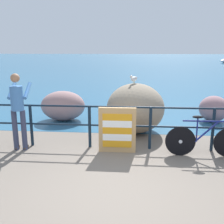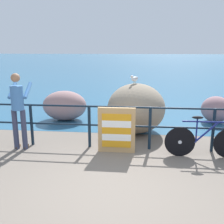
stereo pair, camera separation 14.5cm
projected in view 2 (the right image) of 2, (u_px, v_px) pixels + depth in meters
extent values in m
cube|color=#6B6056|center=(135.00, 75.00, 23.74)|extent=(120.00, 120.00, 0.10)
cube|color=#285B7F|center=(138.00, 60.00, 50.87)|extent=(120.00, 90.00, 0.01)
cylinder|color=black|center=(32.00, 125.00, 6.44)|extent=(0.07, 0.07, 1.02)
cylinder|color=black|center=(89.00, 126.00, 6.30)|extent=(0.07, 0.07, 1.02)
cylinder|color=black|center=(150.00, 128.00, 6.15)|extent=(0.07, 0.07, 1.02)
cylinder|color=black|center=(213.00, 130.00, 6.01)|extent=(0.07, 0.07, 1.02)
cylinder|color=black|center=(119.00, 107.00, 6.11)|extent=(7.12, 0.04, 0.04)
cylinder|color=black|center=(119.00, 126.00, 6.22)|extent=(7.12, 0.04, 0.04)
cylinder|color=black|center=(180.00, 142.00, 5.79)|extent=(0.66, 0.04, 0.66)
cylinder|color=#B7BCC6|center=(180.00, 142.00, 5.79)|extent=(0.08, 0.06, 0.08)
cylinder|color=navy|center=(206.00, 122.00, 5.63)|extent=(0.99, 0.04, 0.04)
cylinder|color=navy|center=(206.00, 132.00, 5.68)|extent=(0.50, 0.04, 0.50)
cylinder|color=navy|center=(197.00, 131.00, 5.70)|extent=(0.03, 0.03, 0.53)
ellipsoid|color=black|center=(198.00, 117.00, 5.63)|extent=(0.24, 0.10, 0.06)
cylinder|color=#333851|center=(15.00, 130.00, 6.17)|extent=(0.12, 0.12, 0.95)
ellipsoid|color=#513319|center=(18.00, 146.00, 6.34)|extent=(0.13, 0.27, 0.08)
cylinder|color=#333851|center=(24.00, 130.00, 6.18)|extent=(0.12, 0.12, 0.95)
ellipsoid|color=#513319|center=(26.00, 146.00, 6.34)|extent=(0.13, 0.27, 0.08)
cylinder|color=#3F72B2|center=(17.00, 98.00, 6.00)|extent=(0.28, 0.28, 0.55)
sphere|color=#9E7051|center=(15.00, 78.00, 5.89)|extent=(0.20, 0.20, 0.20)
cylinder|color=#3F72B2|center=(12.00, 90.00, 6.20)|extent=(0.13, 0.52, 0.34)
cylinder|color=#3F72B2|center=(28.00, 90.00, 6.20)|extent=(0.13, 0.52, 0.34)
cube|color=tan|center=(117.00, 130.00, 5.99)|extent=(0.84, 0.09, 1.04)
cube|color=orange|center=(116.00, 144.00, 6.01)|extent=(0.66, 0.01, 0.16)
cube|color=white|center=(116.00, 137.00, 5.97)|extent=(0.66, 0.01, 0.16)
cube|color=orange|center=(116.00, 131.00, 5.94)|extent=(0.66, 0.01, 0.16)
cube|color=white|center=(116.00, 124.00, 5.90)|extent=(0.66, 0.01, 0.16)
cube|color=orange|center=(116.00, 117.00, 5.86)|extent=(0.66, 0.01, 0.16)
ellipsoid|color=gray|center=(136.00, 108.00, 7.40)|extent=(1.60, 1.78, 1.37)
ellipsoid|color=gray|center=(65.00, 106.00, 8.69)|extent=(1.44, 1.08, 0.96)
ellipsoid|color=gray|center=(216.00, 109.00, 8.47)|extent=(0.92, 0.91, 0.83)
cylinder|color=gold|center=(135.00, 82.00, 7.25)|extent=(0.01, 0.01, 0.06)
cylinder|color=gold|center=(134.00, 82.00, 7.28)|extent=(0.01, 0.01, 0.06)
ellipsoid|color=white|center=(135.00, 79.00, 7.24)|extent=(0.24, 0.28, 0.13)
ellipsoid|color=#9E9EA3|center=(135.00, 78.00, 7.25)|extent=(0.24, 0.26, 0.06)
sphere|color=white|center=(132.00, 77.00, 7.14)|extent=(0.08, 0.08, 0.08)
cone|color=gold|center=(131.00, 77.00, 7.10)|extent=(0.05, 0.05, 0.02)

